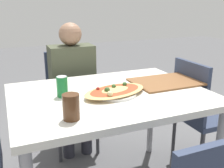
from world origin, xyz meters
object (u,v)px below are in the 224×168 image
pizza_main (115,91)px  dining_table (110,104)px  soda_can (62,87)px  chair_far_seated (70,96)px  chair_side_right (199,110)px  person_seated (73,81)px  drink_glass (71,107)px

pizza_main → dining_table: bearing=106.9°
pizza_main → soda_can: (-0.30, 0.09, 0.04)m
chair_far_seated → chair_side_right: (0.86, -0.72, 0.00)m
chair_side_right → person_seated: person_seated is taller
dining_table → soda_can: bearing=170.5°
person_seated → soda_can: size_ratio=9.27×
person_seated → soda_can: (-0.22, -0.62, 0.16)m
chair_side_right → drink_glass: drink_glass is taller
chair_far_seated → pizza_main: chair_far_seated is taller
dining_table → chair_far_seated: (-0.07, 0.78, -0.20)m
pizza_main → drink_glass: (-0.33, -0.24, 0.04)m
dining_table → soda_can: (-0.29, 0.05, 0.14)m
pizza_main → chair_side_right: bearing=8.1°
chair_side_right → soda_can: 1.14m
dining_table → chair_side_right: (0.79, 0.07, -0.20)m
chair_side_right → person_seated: 1.07m
dining_table → drink_glass: (-0.32, -0.29, 0.14)m
chair_far_seated → person_seated: size_ratio=0.77×
pizza_main → drink_glass: drink_glass is taller
pizza_main → person_seated: bearing=96.6°
chair_side_right → person_seated: bearing=-124.8°
soda_can → pizza_main: bearing=-17.0°
pizza_main → soda_can: bearing=163.0°
pizza_main → soda_can: size_ratio=3.77×
dining_table → drink_glass: bearing=-138.1°
dining_table → chair_side_right: bearing=4.8°
person_seated → drink_glass: 1.00m
chair_far_seated → drink_glass: 1.15m
chair_far_seated → person_seated: person_seated is taller
dining_table → person_seated: (-0.07, 0.67, -0.02)m
chair_far_seated → person_seated: (0.00, -0.12, 0.18)m
person_seated → pizza_main: size_ratio=2.45×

